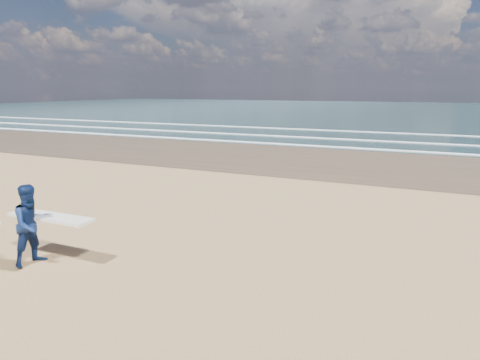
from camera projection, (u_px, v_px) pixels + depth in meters
The scene contains 1 object.
surfer_far at pixel (33, 224), 9.67m from camera, with size 2.21×1.13×1.85m.
Camera 1 is at (9.34, -5.78, 3.96)m, focal length 32.00 mm.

